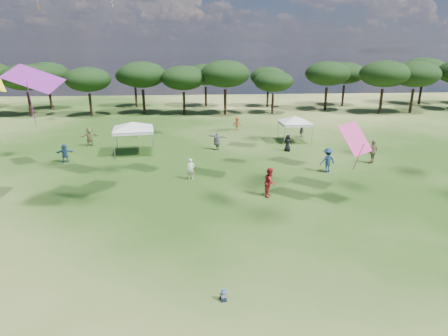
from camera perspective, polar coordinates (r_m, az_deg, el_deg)
The scene contains 5 objects.
tree_line at distance 56.86m, azimuth -1.01°, elevation 14.06°, with size 108.78×17.63×7.77m.
tent_left at distance 33.61m, azimuth -13.73°, elevation 6.65°, with size 6.78×6.78×3.16m.
tent_right at distance 37.81m, azimuth 10.83°, elevation 7.60°, with size 5.85×5.85×2.91m.
toddler at distance 14.39m, azimuth -0.04°, elevation -18.83°, with size 0.32×0.36×0.48m.
festival_crowd at distance 33.00m, azimuth 0.05°, elevation 3.61°, with size 28.01×21.41×1.90m.
Camera 1 is at (-1.48, -9.22, 8.71)m, focal length 30.00 mm.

